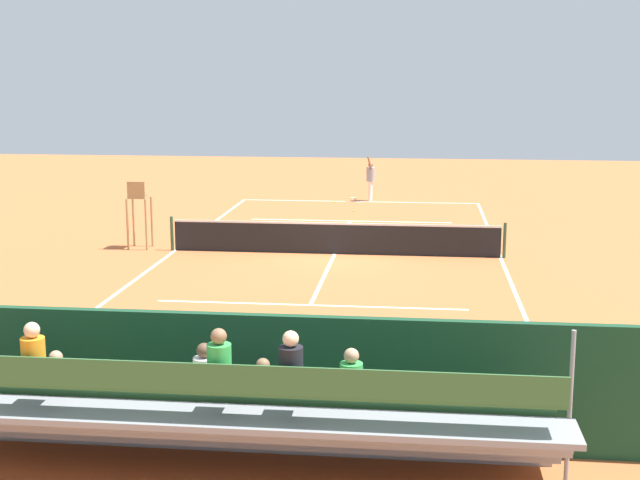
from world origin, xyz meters
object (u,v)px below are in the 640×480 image
object	(u,v)px
courtside_bench	(420,396)
tennis_player	(371,177)
tennis_ball_far	(335,202)
tennis_net	(335,238)
bleacher_stand	(214,415)
tennis_racket	(353,198)
tennis_ball_near	(354,211)
umpire_chair	(139,207)
equipment_bag	(300,417)

from	to	relation	value
courtside_bench	tennis_player	size ratio (longest dim) A/B	0.93
tennis_player	tennis_ball_far	distance (m)	1.91
tennis_player	tennis_net	bearing A→B (deg)	87.75
bleacher_stand	tennis_racket	size ratio (longest dim) A/B	15.56
tennis_net	bleacher_stand	size ratio (longest dim) A/B	1.14
tennis_net	tennis_ball_near	size ratio (longest dim) A/B	156.06
courtside_bench	tennis_player	bearing A→B (deg)	-84.92
tennis_ball_near	tennis_ball_far	distance (m)	2.44
umpire_chair	courtside_bench	xyz separation A→B (m)	(-8.83, 13.47, -0.76)
equipment_bag	bleacher_stand	bearing A→B (deg)	65.27
umpire_chair	tennis_ball_near	size ratio (longest dim) A/B	32.42
tennis_ball_near	bleacher_stand	bearing A→B (deg)	89.72
courtside_bench	tennis_player	distance (m)	24.65
umpire_chair	tennis_player	xyz separation A→B (m)	(-6.64, -11.08, -0.30)
tennis_racket	tennis_ball_far	distance (m)	1.54
tennis_racket	tennis_ball_far	size ratio (longest dim) A/B	8.82
umpire_chair	tennis_ball_far	size ratio (longest dim) A/B	32.42
umpire_chair	tennis_player	world-z (taller)	umpire_chair
tennis_net	courtside_bench	distance (m)	13.53
bleacher_stand	tennis_racket	xyz separation A→B (m)	(0.19, -27.31, -0.96)
tennis_player	umpire_chair	bearing A→B (deg)	59.06
tennis_ball_far	umpire_chair	bearing A→B (deg)	63.47
courtside_bench	equipment_bag	bearing A→B (deg)	3.93
bleacher_stand	umpire_chair	world-z (taller)	bleacher_stand
tennis_net	tennis_ball_near	distance (m)	8.33
umpire_chair	equipment_bag	distance (m)	15.31
umpire_chair	tennis_ball_near	bearing A→B (deg)	-127.18
tennis_ball_near	tennis_player	bearing A→B (deg)	-99.26
tennis_net	tennis_ball_far	bearing A→B (deg)	-84.43
bleacher_stand	tennis_ball_far	world-z (taller)	bleacher_stand
bleacher_stand	tennis_player	bearing A→B (deg)	-91.29
bleacher_stand	tennis_ball_near	size ratio (longest dim) A/B	137.27
tennis_net	tennis_player	bearing A→B (deg)	-92.25
tennis_ball_near	umpire_chair	bearing A→B (deg)	52.82
tennis_net	tennis_ball_far	xyz separation A→B (m)	(1.03, -10.55, -0.47)
umpire_chair	tennis_racket	size ratio (longest dim) A/B	3.68
bleacher_stand	tennis_net	bearing A→B (deg)	-90.58
umpire_chair	equipment_bag	world-z (taller)	umpire_chair
equipment_bag	tennis_player	size ratio (longest dim) A/B	0.47
tennis_player	tennis_racket	bearing A→B (deg)	-39.65
umpire_chair	equipment_bag	bearing A→B (deg)	117.09
courtside_bench	tennis_player	xyz separation A→B (m)	(2.18, -24.55, 0.46)
tennis_net	tennis_racket	xyz separation A→B (m)	(0.34, -11.93, -0.49)
tennis_net	tennis_player	world-z (taller)	tennis_player
tennis_net	bleacher_stand	bearing A→B (deg)	89.42
tennis_player	tennis_ball_far	world-z (taller)	tennis_player
courtside_bench	tennis_ball_far	world-z (taller)	courtside_bench
tennis_ball_near	tennis_ball_far	bearing A→B (deg)	-66.10
equipment_bag	tennis_racket	world-z (taller)	equipment_bag
equipment_bag	tennis_ball_far	size ratio (longest dim) A/B	13.64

